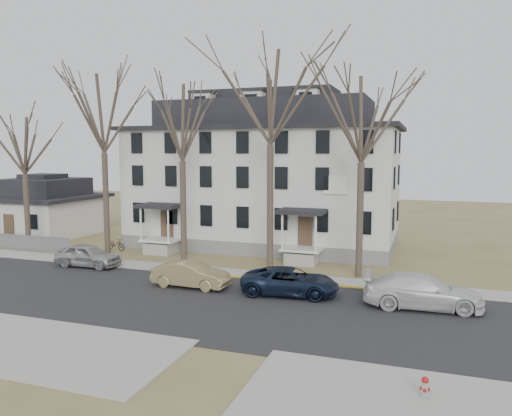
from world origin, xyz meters
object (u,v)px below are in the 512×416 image
at_px(bicycle_left, 116,245).
at_px(tree_mid_left, 182,117).
at_px(tree_mid_right, 362,112).
at_px(fire_hydrant, 425,389).
at_px(small_house, 44,209).
at_px(car_navy, 290,282).
at_px(tree_center, 270,90).
at_px(tree_far_left, 103,108).
at_px(boarding_house, 265,177).
at_px(car_silver, 88,256).
at_px(car_white, 422,292).
at_px(car_tan, 191,275).
at_px(tree_bungalow, 23,141).

bearing_deg(bicycle_left, tree_mid_left, -97.27).
distance_m(tree_mid_right, fire_hydrant, 17.42).
xyz_separation_m(small_house, tree_mid_right, (28.50, -6.20, 7.35)).
bearing_deg(small_house, car_navy, -23.58).
xyz_separation_m(small_house, car_navy, (25.67, -11.20, -1.56)).
bearing_deg(tree_center, tree_far_left, 180.00).
height_order(boarding_house, fire_hydrant, boarding_house).
relative_size(small_house, fire_hydrant, 11.76).
bearing_deg(car_silver, car_white, -96.25).
distance_m(small_house, tree_far_left, 15.00).
distance_m(car_tan, car_navy, 5.51).
xyz_separation_m(tree_mid_right, car_navy, (-2.83, -5.00, -8.91)).
bearing_deg(boarding_house, car_white, -47.43).
xyz_separation_m(small_house, car_white, (32.14, -11.25, -1.46)).
xyz_separation_m(tree_far_left, tree_center, (12.00, 0.00, 0.74)).
height_order(tree_mid_right, car_white, tree_mid_right).
bearing_deg(car_white, small_house, 65.30).
xyz_separation_m(tree_mid_left, tree_bungalow, (-13.00, 0.00, -1.48)).
bearing_deg(car_tan, tree_mid_left, 31.58).
distance_m(tree_mid_right, car_tan, 13.32).
height_order(tree_center, tree_bungalow, tree_center).
bearing_deg(car_silver, car_navy, -98.50).
bearing_deg(small_house, boarding_house, 5.59).
bearing_deg(car_silver, boarding_house, -36.95).
bearing_deg(car_white, tree_bungalow, 74.41).
height_order(small_house, fire_hydrant, small_house).
bearing_deg(tree_center, small_house, 164.92).
xyz_separation_m(tree_mid_left, tree_mid_right, (11.50, 0.00, 0.00)).
distance_m(boarding_house, car_tan, 14.30).
bearing_deg(tree_bungalow, small_house, 122.84).
distance_m(tree_mid_left, tree_mid_right, 11.50).
xyz_separation_m(small_house, tree_far_left, (11.00, -6.20, 8.09)).
height_order(tree_far_left, car_navy, tree_far_left).
distance_m(boarding_house, fire_hydrant, 26.08).
height_order(small_house, tree_far_left, tree_far_left).
height_order(small_house, tree_mid_left, tree_mid_left).
relative_size(car_silver, fire_hydrant, 5.80).
distance_m(car_silver, car_navy, 14.02).
relative_size(small_house, tree_bungalow, 0.81).
bearing_deg(car_navy, tree_center, 22.45).
relative_size(small_house, car_white, 1.59).
bearing_deg(car_navy, bicycle_left, 60.10).
height_order(tree_mid_left, car_silver, tree_mid_left).
relative_size(car_silver, car_navy, 0.86).
distance_m(tree_mid_left, tree_center, 6.18).
xyz_separation_m(tree_far_left, fire_hydrant, (21.33, -14.27, -9.97)).
bearing_deg(fire_hydrant, car_silver, 151.60).
bearing_deg(car_white, tree_mid_left, 66.12).
distance_m(small_house, car_white, 34.08).
height_order(boarding_house, car_navy, boarding_house).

